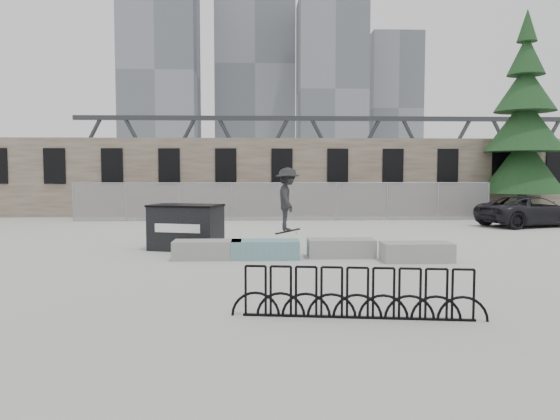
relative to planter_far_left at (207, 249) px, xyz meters
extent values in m
plane|color=beige|center=(2.85, 0.17, -0.30)|extent=(120.00, 120.00, 0.00)
cube|color=#695B4D|center=(2.85, 16.42, 1.95)|extent=(36.00, 2.50, 4.50)
cube|color=black|center=(-9.95, 15.15, 2.60)|extent=(1.20, 0.12, 2.00)
cube|color=black|center=(-6.75, 15.15, 2.60)|extent=(1.20, 0.12, 2.00)
cube|color=black|center=(-3.55, 15.15, 2.60)|extent=(1.20, 0.12, 2.00)
cube|color=black|center=(-0.35, 15.15, 2.60)|extent=(1.20, 0.12, 2.00)
cube|color=black|center=(2.85, 15.15, 2.60)|extent=(1.20, 0.12, 2.00)
cube|color=black|center=(6.05, 15.15, 2.60)|extent=(1.20, 0.12, 2.00)
cube|color=black|center=(9.25, 15.15, 2.60)|extent=(1.20, 0.12, 2.00)
cube|color=black|center=(12.45, 15.15, 2.60)|extent=(1.20, 0.12, 2.00)
cube|color=black|center=(15.65, 15.15, 2.60)|extent=(1.20, 0.12, 2.00)
cube|color=black|center=(18.85, 15.15, 2.60)|extent=(1.20, 0.12, 2.00)
cylinder|color=gray|center=(-8.15, 12.67, 0.70)|extent=(0.06, 0.06, 2.00)
cylinder|color=gray|center=(-5.40, 12.67, 0.70)|extent=(0.06, 0.06, 2.00)
cylinder|color=gray|center=(-2.65, 12.67, 0.70)|extent=(0.06, 0.06, 2.00)
cylinder|color=gray|center=(0.10, 12.67, 0.70)|extent=(0.06, 0.06, 2.00)
cylinder|color=gray|center=(2.85, 12.67, 0.70)|extent=(0.06, 0.06, 2.00)
cylinder|color=gray|center=(5.60, 12.67, 0.70)|extent=(0.06, 0.06, 2.00)
cylinder|color=gray|center=(8.35, 12.67, 0.70)|extent=(0.06, 0.06, 2.00)
cylinder|color=gray|center=(11.10, 12.67, 0.70)|extent=(0.06, 0.06, 2.00)
cylinder|color=gray|center=(13.85, 12.67, 0.70)|extent=(0.06, 0.06, 2.00)
cube|color=#99999E|center=(2.85, 12.67, 0.70)|extent=(22.00, 0.02, 2.00)
cylinder|color=gray|center=(2.85, 12.67, 1.70)|extent=(22.00, 0.04, 0.04)
cube|color=#959593|center=(0.00, 0.00, -0.02)|extent=(2.00, 0.90, 0.55)
cube|color=#2D471E|center=(0.00, 0.00, 0.19)|extent=(1.76, 0.66, 0.10)
cube|color=teal|center=(1.71, -0.02, -0.02)|extent=(2.00, 0.90, 0.55)
cube|color=#2D471E|center=(1.71, -0.02, 0.19)|extent=(1.76, 0.66, 0.10)
cube|color=#959593|center=(4.00, 0.21, -0.02)|extent=(2.00, 0.90, 0.55)
cube|color=#2D471E|center=(4.00, 0.21, 0.19)|extent=(1.76, 0.66, 0.10)
cube|color=#959593|center=(6.05, -0.70, -0.02)|extent=(2.00, 0.90, 0.55)
cube|color=#2D471E|center=(6.05, -0.70, 0.19)|extent=(1.76, 0.66, 0.10)
cube|color=black|center=(-0.89, 2.00, 0.42)|extent=(2.50, 1.90, 1.44)
cube|color=black|center=(-0.89, 2.00, 1.17)|extent=(2.57, 1.97, 0.07)
cube|color=white|center=(-1.08, 1.34, 0.48)|extent=(1.49, 0.46, 0.28)
cube|color=black|center=(3.24, -6.70, -0.28)|extent=(4.02, 0.60, 0.04)
torus|color=black|center=(1.46, -6.46, 0.15)|extent=(0.89, 0.17, 0.89)
torus|color=black|center=(1.90, -6.52, 0.15)|extent=(0.89, 0.17, 0.89)
torus|color=black|center=(2.35, -6.58, 0.15)|extent=(0.89, 0.17, 0.89)
torus|color=black|center=(2.80, -6.64, 0.15)|extent=(0.89, 0.17, 0.89)
torus|color=black|center=(3.24, -6.70, 0.15)|extent=(0.89, 0.17, 0.89)
torus|color=black|center=(3.69, -6.76, 0.15)|extent=(0.89, 0.17, 0.89)
torus|color=black|center=(4.13, -6.82, 0.15)|extent=(0.89, 0.17, 0.89)
torus|color=black|center=(4.58, -6.88, 0.15)|extent=(0.89, 0.17, 0.89)
torus|color=black|center=(5.03, -6.94, 0.15)|extent=(0.89, 0.17, 0.89)
cylinder|color=#38281E|center=(16.26, 13.87, 1.08)|extent=(0.50, 0.50, 2.74)
cone|color=black|center=(16.26, 13.87, 2.70)|extent=(4.45, 4.45, 3.20)
cone|color=black|center=(16.26, 13.87, 4.90)|extent=(4.27, 4.27, 3.00)
cone|color=black|center=(16.26, 13.87, 6.90)|extent=(3.31, 3.31, 2.60)
cone|color=black|center=(16.26, 13.87, 8.70)|extent=(2.02, 2.02, 2.20)
cone|color=black|center=(16.26, 13.87, 10.30)|extent=(1.09, 1.09, 1.80)
cube|color=slate|center=(-17.15, 90.17, 20.70)|extent=(14.00, 12.00, 42.00)
cube|color=slate|center=(0.85, 100.17, 23.70)|extent=(16.00, 14.00, 48.00)
cube|color=slate|center=(14.85, 85.17, 16.70)|extent=(12.00, 12.00, 34.00)
cube|color=slate|center=(28.85, 95.17, 14.70)|extent=(10.00, 10.00, 30.00)
cube|color=#2D3033|center=(12.85, 55.17, 3.70)|extent=(70.00, 3.00, 1.20)
cube|color=#2D3033|center=(12.85, 55.17, 9.20)|extent=(70.00, 0.60, 0.60)
cube|color=gray|center=(-17.15, 55.17, 1.70)|extent=(2.00, 3.00, 4.00)
imported|color=black|center=(14.42, 9.18, 0.42)|extent=(5.65, 3.75, 1.44)
imported|color=#232326|center=(2.43, 1.07, 1.42)|extent=(0.79, 1.31, 1.99)
cube|color=black|center=(2.43, 1.07, 0.40)|extent=(0.81, 0.31, 0.18)
cylinder|color=beige|center=(2.15, 1.00, 0.35)|extent=(0.06, 0.03, 0.06)
cylinder|color=beige|center=(2.15, 1.14, 0.35)|extent=(0.06, 0.03, 0.06)
cylinder|color=beige|center=(2.71, 1.00, 0.35)|extent=(0.06, 0.03, 0.06)
cylinder|color=beige|center=(2.71, 1.14, 0.35)|extent=(0.06, 0.03, 0.06)
camera|label=1|loc=(1.52, -16.05, 2.27)|focal=35.00mm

